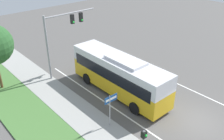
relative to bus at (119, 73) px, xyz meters
The scene contains 5 objects.
ground_plane 7.46m from the bus, 76.69° to the right, with size 80.00×80.00×0.00m, color #565451.
lane_divider_far 8.97m from the bus, 53.10° to the right, with size 0.14×30.00×0.01m.
bus is the anchor object (origin of this frame).
signal_gantry 6.91m from the bus, 105.72° to the left, with size 5.59×0.41×6.41m.
street_sign 4.70m from the bus, 140.43° to the right, with size 1.16×0.08×2.72m.
Camera 1 is at (-14.81, -6.92, 12.35)m, focal length 40.00 mm.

